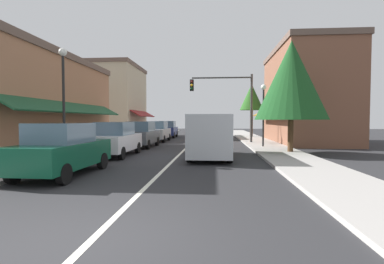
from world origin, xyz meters
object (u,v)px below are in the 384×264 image
van_in_lane (210,135)px  tree_right_near (291,80)px  parked_car_third_left (141,134)px  tree_right_far (252,97)px  street_lamp_left_near (63,86)px  street_lamp_right_mid (263,104)px  parked_car_nearest_left (63,150)px  traffic_signal_mast_arm (229,96)px  parked_car_second_left (115,139)px  parked_car_far_left (157,131)px  parked_car_distant_left (168,129)px

van_in_lane → tree_right_near: tree_right_near is taller
parked_car_third_left → tree_right_far: (8.89, 11.43, 3.37)m
street_lamp_left_near → street_lamp_right_mid: street_lamp_left_near is taller
parked_car_nearest_left → tree_right_far: (8.96, 21.53, 3.37)m
parked_car_nearest_left → tree_right_far: 23.56m
van_in_lane → tree_right_near: 5.68m
tree_right_near → tree_right_far: (-0.33, 14.50, 0.20)m
parked_car_third_left → van_in_lane: bearing=-45.9°
parked_car_nearest_left → traffic_signal_mast_arm: traffic_signal_mast_arm is taller
parked_car_nearest_left → tree_right_near: 12.07m
parked_car_second_left → street_lamp_left_near: bearing=-132.9°
parked_car_far_left → parked_car_distant_left: size_ratio=0.99×
parked_car_nearest_left → parked_car_third_left: size_ratio=1.00×
street_lamp_right_mid → tree_right_far: bearing=86.8°
van_in_lane → street_lamp_left_near: (-6.64, -1.56, 2.27)m
parked_car_nearest_left → street_lamp_left_near: 4.58m
parked_car_third_left → traffic_signal_mast_arm: (6.18, 3.70, 2.87)m
parked_car_nearest_left → street_lamp_right_mid: size_ratio=0.98×
street_lamp_left_near → parked_car_far_left: bearing=81.0°
tree_right_near → tree_right_far: bearing=91.3°
parked_car_far_left → tree_right_far: 11.28m
parked_car_far_left → van_in_lane: bearing=-65.3°
parked_car_distant_left → street_lamp_left_near: 17.77m
parked_car_nearest_left → parked_car_third_left: (0.07, 10.10, 0.00)m
parked_car_far_left → parked_car_distant_left: 5.48m
parked_car_third_left → parked_car_far_left: bearing=90.6°
parked_car_nearest_left → tree_right_near: (9.29, 7.03, 3.17)m
parked_car_third_left → tree_right_far: tree_right_far is taller
van_in_lane → traffic_signal_mast_arm: 9.33m
parked_car_nearest_left → parked_car_third_left: 10.10m
traffic_signal_mast_arm → street_lamp_right_mid: traffic_signal_mast_arm is taller
parked_car_distant_left → tree_right_far: (8.84, 0.67, 3.37)m
parked_car_second_left → street_lamp_right_mid: size_ratio=0.97×
parked_car_second_left → parked_car_distant_left: same height
parked_car_third_left → tree_right_far: 14.86m
parked_car_nearest_left → tree_right_near: bearing=38.2°
traffic_signal_mast_arm → street_lamp_right_mid: (2.06, -3.61, -0.85)m
parked_car_third_left → van_in_lane: van_in_lane is taller
parked_car_far_left → parked_car_third_left: bearing=-90.2°
tree_right_far → street_lamp_left_near: bearing=-120.6°
parked_car_far_left → parked_car_distant_left: bearing=90.3°
van_in_lane → street_lamp_right_mid: 6.51m
parked_car_far_left → parked_car_nearest_left: bearing=-90.2°
parked_car_far_left → tree_right_far: bearing=35.1°
parked_car_third_left → parked_car_far_left: size_ratio=1.01×
parked_car_distant_left → street_lamp_left_near: (-1.89, -17.48, 2.54)m
street_lamp_left_near → parked_car_second_left: bearing=46.8°
parked_car_nearest_left → parked_car_distant_left: same height
parked_car_third_left → tree_right_far: bearing=53.3°
parked_car_third_left → tree_right_near: bearing=-17.3°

